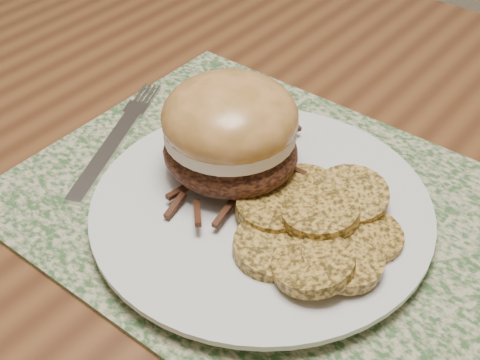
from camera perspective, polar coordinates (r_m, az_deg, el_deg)
name	(u,v)px	position (r m, az deg, el deg)	size (l,w,h in m)	color
dining_table	(164,208)	(0.69, -6.50, -2.37)	(1.50, 0.90, 0.75)	brown
placemat	(284,215)	(0.56, 3.76, -2.99)	(0.45, 0.33, 0.00)	#31522A
dinner_plate	(261,211)	(0.54, 1.83, -2.65)	(0.26, 0.26, 0.02)	silver
pork_sandwich	(230,132)	(0.54, -0.85, 4.13)	(0.12, 0.12, 0.09)	black
roasted_potatoes	(318,226)	(0.51, 6.70, -3.92)	(0.15, 0.17, 0.03)	#B98936
fork	(118,137)	(0.64, -10.41, 3.65)	(0.09, 0.18, 0.00)	silver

